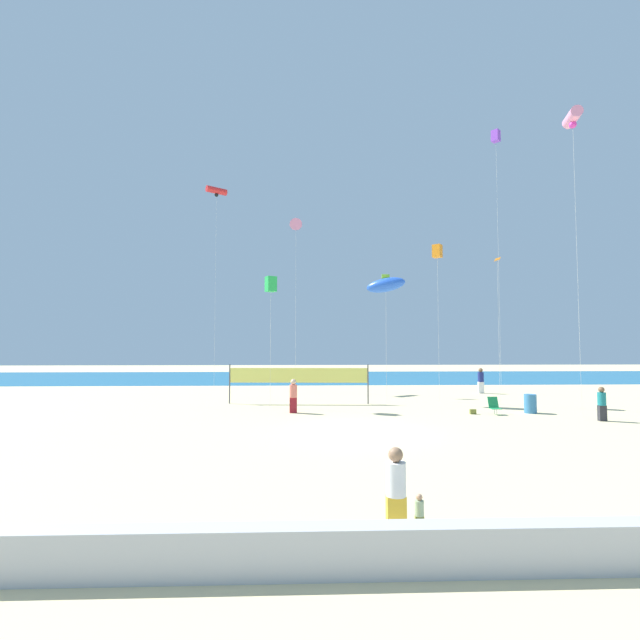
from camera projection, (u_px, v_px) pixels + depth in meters
ground_plane at (361, 432)px, 18.41m from camera, size 120.00×120.00×0.00m
ocean_band at (325, 377)px, 49.38m from camera, size 120.00×20.00×0.01m
boardwalk_ledge at (451, 549)px, 7.08m from camera, size 28.00×0.44×0.77m
mother_figure at (396, 489)px, 8.46m from camera, size 0.38×0.38×1.67m
toddler_figure at (419, 513)px, 8.55m from camera, size 0.17×0.17×0.76m
beachgoer_navy_shirt at (481, 380)px, 33.15m from camera, size 0.43×0.43×1.87m
beachgoer_coral_shirt at (293, 395)px, 23.70m from camera, size 0.41×0.41×1.78m
beachgoer_teal_shirt at (602, 403)px, 21.18m from camera, size 0.37×0.37×1.61m
folding_beach_chair at (494, 405)px, 23.16m from camera, size 0.52×0.65×0.89m
trash_barrel at (530, 404)px, 23.60m from camera, size 0.63×0.63×0.99m
volleyball_net at (299, 377)px, 27.37m from camera, size 8.57×0.56×2.40m
beach_handbag at (473, 412)px, 23.22m from camera, size 0.31×0.16×0.25m
kite_violet_box at (496, 137)px, 34.16m from camera, size 0.76×0.76×20.01m
kite_pink_delta at (296, 225)px, 35.08m from camera, size 0.99×0.30×13.53m
kite_orange_box at (437, 252)px, 28.83m from camera, size 0.73×0.73×10.06m
kite_orange_diamond at (497, 266)px, 27.27m from camera, size 0.51×0.51×8.98m
kite_green_box at (271, 284)px, 26.09m from camera, size 0.75×0.75×7.59m
kite_blue_inflatable at (386, 285)px, 28.32m from camera, size 2.73×1.82×8.08m
kite_red_tube at (216, 191)px, 38.41m from camera, size 1.78×1.47×17.14m
kite_pink_tube at (573, 118)px, 23.09m from camera, size 0.91×1.46×15.68m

